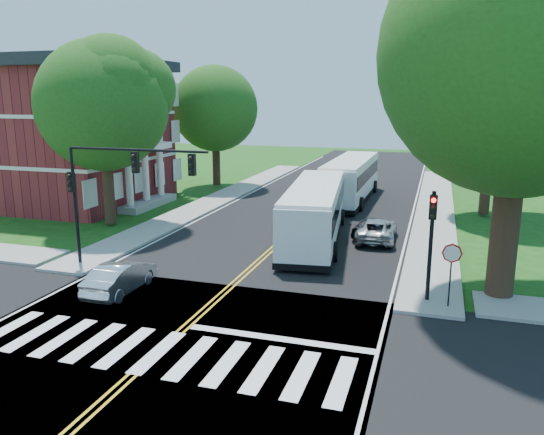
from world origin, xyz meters
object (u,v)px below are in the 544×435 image
at_px(bus_lead, 315,211).
at_px(suv, 376,229).
at_px(dark_sedan, 374,228).
at_px(bus_follow, 351,179).
at_px(signal_nw, 115,179).
at_px(signal_ne, 432,232).
at_px(hatchback, 121,277).

xyz_separation_m(bus_lead, suv, (3.39, 1.07, -1.07)).
bearing_deg(dark_sedan, bus_follow, -56.45).
relative_size(bus_lead, dark_sedan, 3.27).
relative_size(signal_nw, bus_lead, 0.56).
bearing_deg(signal_nw, signal_ne, 0.05).
distance_m(signal_nw, bus_lead, 11.33).
bearing_deg(signal_ne, suv, 108.63).
distance_m(bus_lead, suv, 3.72).
height_order(signal_ne, bus_lead, signal_ne).
distance_m(bus_follow, hatchback, 23.91).
bearing_deg(bus_lead, signal_ne, 121.67).
bearing_deg(hatchback, suv, -129.75).
bearing_deg(bus_follow, suv, 106.57).
xyz_separation_m(bus_lead, bus_follow, (0.03, 12.63, 0.03)).
relative_size(signal_nw, hatchback, 1.82).
relative_size(signal_ne, dark_sedan, 1.13).
distance_m(bus_lead, dark_sedan, 3.82).
distance_m(signal_nw, bus_follow, 22.11).
relative_size(signal_ne, bus_lead, 0.35).
bearing_deg(bus_lead, bus_follow, -97.47).
xyz_separation_m(bus_follow, hatchback, (-5.97, -23.12, -1.08)).
xyz_separation_m(hatchback, suv, (9.34, 11.57, -0.02)).
bearing_deg(dark_sedan, bus_lead, 46.24).
xyz_separation_m(signal_ne, dark_sedan, (-3.24, 9.70, -2.39)).
bearing_deg(hatchback, signal_ne, -169.16).
bearing_deg(hatchback, signal_nw, -57.48).
distance_m(signal_ne, suv, 9.79).
distance_m(bus_lead, bus_follow, 12.63).
height_order(signal_ne, suv, signal_ne).
height_order(bus_follow, dark_sedan, bus_follow).
xyz_separation_m(signal_nw, bus_follow, (7.65, 20.58, -2.63)).
bearing_deg(bus_follow, dark_sedan, 106.55).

